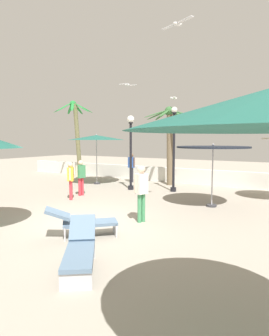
{
  "coord_description": "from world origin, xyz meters",
  "views": [
    {
      "loc": [
        5.88,
        -6.51,
        2.53
      ],
      "look_at": [
        0.0,
        3.22,
        1.4
      ],
      "focal_mm": 30.86,
      "sensor_mm": 36.0,
      "label": 1
    }
  ],
  "objects_px": {
    "guest_1": "(81,174)",
    "seagull_0": "(174,98)",
    "lamp_post_0": "(131,145)",
    "lounge_chair_0": "(80,248)",
    "palm_tree_1": "(76,129)",
    "lounge_chair_1": "(82,221)",
    "seagull_1": "(127,85)",
    "guest_2": "(131,165)",
    "patio_umbrella_2": "(96,138)",
    "guest_0": "(71,177)",
    "seagull_2": "(177,24)",
    "lamp_post_1": "(174,147)",
    "patio_umbrella_5": "(213,149)",
    "guest_3": "(141,188)",
    "palm_tree_2": "(170,134)"
  },
  "relations": [
    {
      "from": "patio_umbrella_5",
      "to": "seagull_1",
      "type": "distance_m",
      "value": 7.89
    },
    {
      "from": "lounge_chair_1",
      "to": "guest_3",
      "type": "height_order",
      "value": "guest_3"
    },
    {
      "from": "palm_tree_1",
      "to": "guest_1",
      "type": "bearing_deg",
      "value": -46.07
    },
    {
      "from": "palm_tree_1",
      "to": "lounge_chair_1",
      "type": "xyz_separation_m",
      "value": [
        8.44,
        -9.07,
        -2.84
      ]
    },
    {
      "from": "seagull_0",
      "to": "seagull_1",
      "type": "xyz_separation_m",
      "value": [
        -2.67,
        -0.52,
        0.88
      ]
    },
    {
      "from": "seagull_2",
      "to": "seagull_0",
      "type": "bearing_deg",
      "value": 114.3
    },
    {
      "from": "palm_tree_1",
      "to": "guest_0",
      "type": "xyz_separation_m",
      "value": [
        4.93,
        -5.77,
        -2.3
      ]
    },
    {
      "from": "palm_tree_1",
      "to": "lamp_post_1",
      "type": "height_order",
      "value": "palm_tree_1"
    },
    {
      "from": "lamp_post_0",
      "to": "lounge_chair_0",
      "type": "height_order",
      "value": "lamp_post_0"
    },
    {
      "from": "seagull_2",
      "to": "lamp_post_1",
      "type": "bearing_deg",
      "value": 114.28
    },
    {
      "from": "patio_umbrella_2",
      "to": "guest_2",
      "type": "height_order",
      "value": "patio_umbrella_2"
    },
    {
      "from": "patio_umbrella_5",
      "to": "guest_3",
      "type": "distance_m",
      "value": 3.57
    },
    {
      "from": "seagull_2",
      "to": "palm_tree_2",
      "type": "bearing_deg",
      "value": 116.34
    },
    {
      "from": "patio_umbrella_5",
      "to": "seagull_0",
      "type": "xyz_separation_m",
      "value": [
        -3.41,
        4.16,
        2.6
      ]
    },
    {
      "from": "lamp_post_1",
      "to": "guest_3",
      "type": "height_order",
      "value": "lamp_post_1"
    },
    {
      "from": "palm_tree_2",
      "to": "lamp_post_0",
      "type": "height_order",
      "value": "palm_tree_2"
    },
    {
      "from": "lamp_post_0",
      "to": "patio_umbrella_5",
      "type": "bearing_deg",
      "value": -18.88
    },
    {
      "from": "palm_tree_1",
      "to": "guest_3",
      "type": "height_order",
      "value": "palm_tree_1"
    },
    {
      "from": "patio_umbrella_2",
      "to": "lounge_chair_0",
      "type": "relative_size",
      "value": 1.74
    },
    {
      "from": "guest_1",
      "to": "guest_3",
      "type": "relative_size",
      "value": 0.92
    },
    {
      "from": "guest_1",
      "to": "seagull_1",
      "type": "height_order",
      "value": "seagull_1"
    },
    {
      "from": "lamp_post_0",
      "to": "lounge_chair_0",
      "type": "relative_size",
      "value": 2.02
    },
    {
      "from": "guest_2",
      "to": "seagull_0",
      "type": "relative_size",
      "value": 1.66
    },
    {
      "from": "patio_umbrella_5",
      "to": "lounge_chair_1",
      "type": "relative_size",
      "value": 1.57
    },
    {
      "from": "patio_umbrella_2",
      "to": "lamp_post_0",
      "type": "relative_size",
      "value": 0.86
    },
    {
      "from": "seagull_0",
      "to": "lounge_chair_1",
      "type": "bearing_deg",
      "value": -80.88
    },
    {
      "from": "palm_tree_2",
      "to": "lounge_chair_1",
      "type": "height_order",
      "value": "palm_tree_2"
    },
    {
      "from": "guest_1",
      "to": "seagull_0",
      "type": "bearing_deg",
      "value": 65.88
    },
    {
      "from": "guest_2",
      "to": "seagull_2",
      "type": "relative_size",
      "value": 1.29
    },
    {
      "from": "patio_umbrella_2",
      "to": "lamp_post_0",
      "type": "bearing_deg",
      "value": -12.67
    },
    {
      "from": "seagull_1",
      "to": "guest_2",
      "type": "bearing_deg",
      "value": 26.37
    },
    {
      "from": "guest_3",
      "to": "patio_umbrella_2",
      "type": "bearing_deg",
      "value": 138.31
    },
    {
      "from": "palm_tree_2",
      "to": "lamp_post_1",
      "type": "relative_size",
      "value": 1.06
    },
    {
      "from": "seagull_1",
      "to": "lamp_post_1",
      "type": "bearing_deg",
      "value": -22.06
    },
    {
      "from": "seagull_1",
      "to": "seagull_0",
      "type": "bearing_deg",
      "value": 11.14
    },
    {
      "from": "guest_2",
      "to": "lamp_post_1",
      "type": "bearing_deg",
      "value": -24.65
    },
    {
      "from": "patio_umbrella_2",
      "to": "lounge_chair_1",
      "type": "distance_m",
      "value": 9.27
    },
    {
      "from": "patio_umbrella_2",
      "to": "lamp_post_1",
      "type": "distance_m",
      "value": 4.72
    },
    {
      "from": "guest_2",
      "to": "guest_3",
      "type": "distance_m",
      "value": 8.29
    },
    {
      "from": "palm_tree_1",
      "to": "lounge_chair_1",
      "type": "bearing_deg",
      "value": -47.06
    },
    {
      "from": "patio_umbrella_5",
      "to": "guest_2",
      "type": "distance_m",
      "value": 7.05
    },
    {
      "from": "patio_umbrella_2",
      "to": "guest_3",
      "type": "height_order",
      "value": "patio_umbrella_2"
    },
    {
      "from": "guest_3",
      "to": "seagull_0",
      "type": "height_order",
      "value": "seagull_0"
    },
    {
      "from": "patio_umbrella_5",
      "to": "palm_tree_1",
      "type": "bearing_deg",
      "value": 159.12
    },
    {
      "from": "lounge_chair_0",
      "to": "seagull_0",
      "type": "bearing_deg",
      "value": 104.11
    },
    {
      "from": "palm_tree_2",
      "to": "guest_1",
      "type": "distance_m",
      "value": 5.64
    },
    {
      "from": "patio_umbrella_5",
      "to": "seagull_1",
      "type": "relative_size",
      "value": 2.29
    },
    {
      "from": "patio_umbrella_5",
      "to": "lounge_chair_1",
      "type": "xyz_separation_m",
      "value": [
        -1.92,
        -5.12,
        -1.77
      ]
    },
    {
      "from": "lounge_chair_0",
      "to": "seagull_1",
      "type": "xyz_separation_m",
      "value": [
        -5.35,
        10.15,
        5.26
      ]
    },
    {
      "from": "lounge_chair_1",
      "to": "seagull_1",
      "type": "distance_m",
      "value": 11.02
    }
  ]
}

